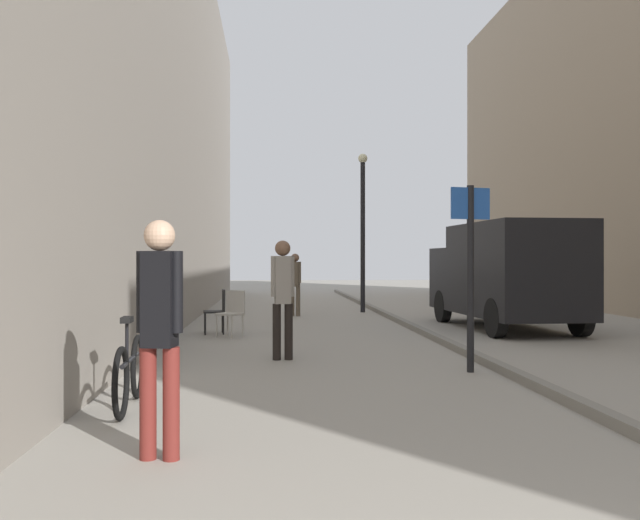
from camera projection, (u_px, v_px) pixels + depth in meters
name	position (u px, v px, depth m)	size (l,w,h in m)	color
ground_plane	(353.00, 339.00, 13.28)	(80.00, 80.00, 0.00)	gray
building_facade_left	(115.00, 50.00, 12.95)	(2.02, 40.00, 11.19)	gray
kerb_strip	(432.00, 336.00, 13.40)	(0.16, 40.00, 0.12)	slate
pedestrian_main_foreground	(160.00, 321.00, 5.28)	(0.37, 0.25, 1.87)	maroon
pedestrian_mid_block	(295.00, 280.00, 18.89)	(0.33, 0.26, 1.75)	brown
pedestrian_far_crossing	(283.00, 291.00, 10.57)	(0.37, 0.24, 1.87)	black
delivery_van	(505.00, 273.00, 15.34)	(2.26, 5.14, 2.38)	black
street_sign_post	(470.00, 261.00, 9.41)	(0.59, 0.17, 2.60)	black
lamp_post	(363.00, 222.00, 20.27)	(0.28, 0.28, 4.76)	black
bicycle_leaning	(130.00, 372.00, 7.09)	(0.13, 1.77, 0.98)	black
cafe_chair_near_window	(218.00, 308.00, 14.31)	(0.49, 0.49, 0.94)	black
cafe_chair_by_doorway	(232.00, 310.00, 13.77)	(0.61, 0.61, 0.94)	#B7B2A8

